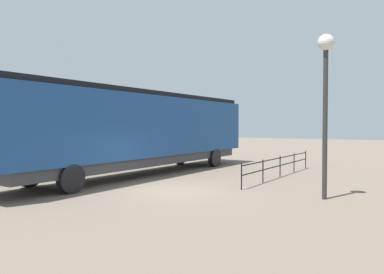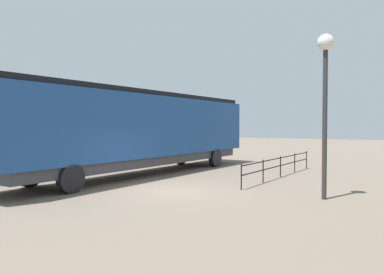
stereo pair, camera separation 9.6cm
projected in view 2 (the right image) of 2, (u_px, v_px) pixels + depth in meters
The scene contains 4 objects.
ground_plane at pixel (171, 191), 14.31m from camera, with size 120.00×120.00×0.00m, color #756656.
locomotive at pixel (148, 129), 19.33m from camera, with size 2.87×16.80×4.19m.
lamp_post at pixel (325, 78), 12.51m from camera, with size 0.56×0.56×5.57m.
platform_fence at pixel (281, 163), 18.15m from camera, with size 0.05×8.80×1.01m.
Camera 2 is at (8.46, -11.49, 2.50)m, focal length 34.89 mm.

